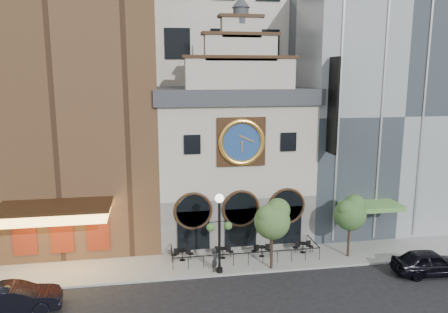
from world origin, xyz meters
TOP-DOWN VIEW (x-y plane):
  - ground at (0.00, 0.00)m, footprint 120.00×120.00m
  - sidewalk at (0.00, 2.50)m, footprint 44.00×5.00m
  - clock_building at (0.00, 7.82)m, footprint 12.60×8.78m
  - theater_building at (-13.00, 9.96)m, footprint 14.00×15.60m
  - retail_building at (12.99, 9.99)m, footprint 14.00×14.40m
  - office_tower at (0.00, 20.00)m, footprint 20.00×16.00m
  - cafe_railing at (0.00, 2.50)m, footprint 10.60×2.60m
  - bistro_0 at (-4.54, 2.74)m, footprint 1.58×0.68m
  - bistro_1 at (-1.59, 2.63)m, footprint 1.58×0.68m
  - bistro_2 at (1.30, 2.43)m, footprint 1.58×0.68m
  - bistro_3 at (4.54, 2.58)m, footprint 1.58×0.68m
  - car_right at (11.92, -2.03)m, footprint 5.19×2.38m
  - car_left at (-14.49, -2.39)m, footprint 5.27×2.38m
  - pedestrian at (-2.48, 0.63)m, footprint 0.63×0.72m
  - lamppost at (-2.20, 0.40)m, footprint 1.76×0.68m
  - tree_left at (1.50, 0.43)m, footprint 2.56×2.46m
  - tree_right at (7.66, 1.47)m, footprint 2.40×2.31m

SIDE VIEW (x-z plane):
  - ground at x=0.00m, z-range 0.00..0.00m
  - sidewalk at x=0.00m, z-range 0.00..0.15m
  - cafe_railing at x=0.00m, z-range 0.15..1.05m
  - bistro_0 at x=-4.54m, z-range 0.16..1.06m
  - bistro_1 at x=-1.59m, z-range 0.16..1.06m
  - bistro_2 at x=1.30m, z-range 0.16..1.06m
  - bistro_3 at x=4.54m, z-range 0.16..1.06m
  - car_left at x=-14.49m, z-range 0.00..1.68m
  - car_right at x=11.92m, z-range 0.00..1.72m
  - pedestrian at x=-2.48m, z-range 0.15..1.81m
  - tree_right at x=7.66m, z-range 1.23..5.84m
  - lamppost at x=-2.20m, z-range 0.81..6.33m
  - tree_left at x=1.50m, z-range 1.30..6.23m
  - clock_building at x=0.00m, z-range -2.64..16.01m
  - retail_building at x=12.99m, z-range 0.14..20.14m
  - theater_building at x=-13.00m, z-range 0.10..25.10m
  - office_tower at x=0.00m, z-range 0.00..40.00m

